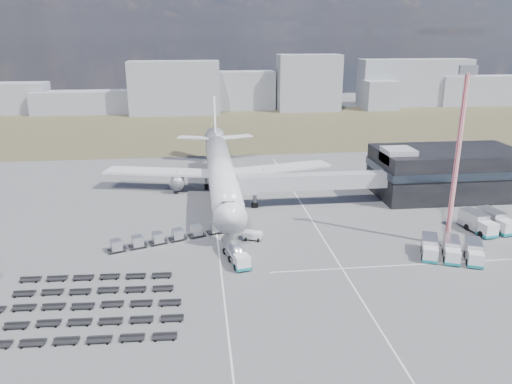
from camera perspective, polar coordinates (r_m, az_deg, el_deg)
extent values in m
plane|color=#565659|center=(80.85, -2.84, -6.81)|extent=(420.00, 420.00, 0.00)
cube|color=#453F29|center=(186.47, -5.26, 7.36)|extent=(420.00, 90.00, 0.01)
cube|color=silver|center=(85.32, -4.42, -5.47)|extent=(0.25, 110.00, 0.01)
cube|color=silver|center=(87.76, 7.44, -4.89)|extent=(0.25, 110.00, 0.01)
cube|color=silver|center=(79.29, 16.12, -8.06)|extent=(40.00, 0.25, 0.01)
cube|color=black|center=(114.36, 20.95, 2.11)|extent=(30.00, 16.00, 10.00)
cube|color=#262D38|center=(114.06, 21.01, 2.69)|extent=(30.40, 16.40, 1.60)
cube|color=#939399|center=(106.46, 15.95, 4.01)|extent=(6.00, 6.00, 3.00)
cube|color=#939399|center=(100.72, 6.60, 1.23)|extent=(29.80, 3.00, 3.00)
cube|color=#939399|center=(98.07, -0.97, 0.89)|extent=(4.00, 3.60, 3.40)
cylinder|color=slate|center=(99.47, -0.14, -0.40)|extent=(0.70, 0.70, 5.10)
cylinder|color=black|center=(100.15, -0.14, -1.54)|extent=(1.40, 0.90, 1.40)
cylinder|color=silver|center=(107.27, -4.02, 2.45)|extent=(5.60, 48.00, 5.60)
cone|color=silver|center=(82.05, -3.07, -2.43)|extent=(5.60, 5.00, 5.60)
cone|color=silver|center=(134.29, -4.65, 5.93)|extent=(5.60, 8.00, 5.60)
cube|color=black|center=(83.66, -3.17, -1.44)|extent=(2.20, 2.00, 0.80)
cube|color=silver|center=(112.61, -10.76, 2.29)|extent=(25.59, 11.38, 0.50)
cube|color=silver|center=(113.70, 2.42, 2.74)|extent=(25.59, 11.38, 0.50)
cylinder|color=slate|center=(110.95, -8.97, 1.24)|extent=(3.00, 5.00, 3.00)
cylinder|color=slate|center=(111.76, 0.80, 1.58)|extent=(3.00, 5.00, 3.00)
cube|color=silver|center=(136.08, -7.01, 6.18)|extent=(9.49, 5.63, 0.35)
cube|color=silver|center=(136.47, -2.37, 6.34)|extent=(9.49, 5.63, 0.35)
cube|color=silver|center=(136.19, -4.76, 8.53)|extent=(0.50, 9.06, 11.45)
cylinder|color=slate|center=(88.63, -3.26, -3.66)|extent=(0.50, 0.50, 2.50)
cylinder|color=slate|center=(112.14, -5.72, 0.94)|extent=(0.60, 0.60, 2.50)
cylinder|color=slate|center=(112.41, -2.45, 1.05)|extent=(0.60, 0.60, 2.50)
cylinder|color=black|center=(88.90, -3.26, -4.11)|extent=(0.50, 1.20, 1.20)
cube|color=gray|center=(240.14, -25.20, 9.69)|extent=(21.83, 12.00, 13.04)
cube|color=gray|center=(229.10, -17.56, 9.78)|extent=(54.95, 12.00, 9.51)
cube|color=gray|center=(217.73, -9.31, 11.66)|extent=(37.65, 12.00, 22.16)
cube|color=gray|center=(228.78, -4.04, 11.47)|extent=(48.01, 12.00, 16.89)
cube|color=gray|center=(226.32, 6.04, 12.29)|extent=(27.38, 12.00, 24.35)
cube|color=gray|center=(236.14, 14.00, 10.69)|extent=(14.61, 12.00, 12.80)
cube|color=gray|center=(252.46, 17.65, 11.83)|extent=(52.65, 12.00, 21.59)
cube|color=gray|center=(266.67, 24.26, 10.54)|extent=(42.39, 12.00, 13.76)
cube|color=silver|center=(74.41, -1.61, -7.99)|extent=(2.53, 2.53, 2.04)
cube|color=#167980|center=(74.76, -1.60, -8.53)|extent=(2.64, 2.64, 0.44)
cylinder|color=silver|center=(78.01, -2.59, -6.41)|extent=(3.60, 6.96, 2.21)
cube|color=slate|center=(78.43, -2.58, -7.08)|extent=(3.51, 6.94, 0.31)
cylinder|color=black|center=(77.37, -2.29, -7.63)|extent=(2.46, 1.45, 0.97)
cube|color=silver|center=(84.87, -0.35, -5.03)|extent=(3.47, 2.67, 1.40)
cube|color=silver|center=(119.33, -3.38, 2.27)|extent=(4.60, 6.93, 3.00)
cube|color=#167980|center=(119.67, -3.37, 1.70)|extent=(4.74, 7.06, 0.48)
cube|color=silver|center=(81.40, 19.28, -6.73)|extent=(2.82, 2.77, 2.09)
cube|color=#167980|center=(81.72, 19.23, -7.25)|extent=(2.94, 2.89, 0.43)
cube|color=silver|center=(84.30, 19.21, -5.58)|extent=(3.78, 4.91, 2.47)
cube|color=silver|center=(81.73, 21.55, -6.89)|extent=(2.82, 2.77, 2.09)
cube|color=#167980|center=(82.05, 21.49, -7.41)|extent=(2.94, 2.89, 0.43)
cube|color=silver|center=(84.62, 21.39, -5.74)|extent=(3.78, 4.91, 2.47)
cube|color=silver|center=(82.18, 23.80, -7.04)|extent=(2.82, 2.77, 2.09)
cube|color=#167980|center=(82.50, 23.73, -7.56)|extent=(2.94, 2.89, 0.43)
cube|color=silver|center=(85.05, 23.56, -5.90)|extent=(3.78, 4.91, 2.47)
cube|color=silver|center=(94.39, 25.00, -3.90)|extent=(2.88, 2.79, 2.41)
cube|color=#167980|center=(94.71, 24.92, -4.43)|extent=(3.01, 2.92, 0.49)
cube|color=silver|center=(96.93, 23.58, -2.88)|extent=(3.43, 5.41, 2.85)
cube|color=silver|center=(96.82, 26.67, -3.62)|extent=(2.88, 2.79, 2.41)
cube|color=#167980|center=(97.13, 26.60, -4.13)|extent=(3.01, 2.92, 0.49)
cube|color=silver|center=(99.29, 25.24, -2.63)|extent=(3.43, 5.41, 2.85)
cube|color=black|center=(83.58, -15.64, -6.40)|extent=(3.20, 2.57, 0.19)
cube|color=silver|center=(83.22, -15.69, -5.83)|extent=(2.20, 2.20, 1.60)
cube|color=black|center=(84.20, -13.36, -6.03)|extent=(3.20, 2.57, 0.19)
cube|color=silver|center=(83.84, -13.40, -5.46)|extent=(2.20, 2.20, 1.60)
cube|color=black|center=(84.95, -11.12, -5.65)|extent=(3.20, 2.57, 0.19)
cube|color=silver|center=(84.60, -11.16, -5.08)|extent=(2.20, 2.20, 1.60)
cube|color=black|center=(85.83, -8.93, -5.27)|extent=(3.20, 2.57, 0.19)
cube|color=silver|center=(85.48, -8.96, -4.71)|extent=(2.20, 2.20, 1.60)
cube|color=black|center=(86.84, -6.79, -4.89)|extent=(3.20, 2.57, 0.19)
cube|color=silver|center=(86.49, -6.81, -4.34)|extent=(2.20, 2.20, 1.60)
cube|color=black|center=(87.96, -4.70, -4.52)|extent=(3.20, 2.57, 0.19)
cube|color=silver|center=(87.62, -4.71, -3.97)|extent=(2.20, 2.20, 1.60)
cube|color=black|center=(89.21, -2.67, -4.15)|extent=(3.20, 2.57, 0.19)
cube|color=silver|center=(88.87, -2.68, -3.60)|extent=(2.20, 2.20, 1.60)
cube|color=black|center=(62.82, -20.88, -15.56)|extent=(25.88, 2.37, 0.66)
cube|color=black|center=(65.96, -19.97, -13.74)|extent=(25.88, 2.37, 0.66)
cube|color=black|center=(69.17, -19.15, -12.08)|extent=(25.88, 2.37, 0.66)
cube|color=black|center=(72.45, -18.42, -10.58)|extent=(22.19, 2.23, 0.66)
cube|color=black|center=(75.79, -17.75, -9.20)|extent=(22.19, 2.23, 0.66)
cylinder|color=red|center=(84.62, 21.94, 3.06)|extent=(0.78, 0.78, 27.96)
cube|color=slate|center=(82.46, 23.11, 12.71)|extent=(2.75, 1.05, 1.34)
cube|color=#565659|center=(88.86, 20.91, -5.57)|extent=(2.24, 2.24, 0.34)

